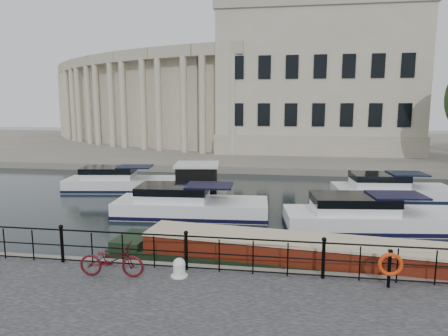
# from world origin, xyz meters

# --- Properties ---
(ground_plane) EXTENTS (160.00, 160.00, 0.00)m
(ground_plane) POSITION_xyz_m (0.00, 0.00, 0.00)
(ground_plane) COLOR black
(ground_plane) RESTS_ON ground
(far_bank) EXTENTS (120.00, 42.00, 0.55)m
(far_bank) POSITION_xyz_m (0.00, 39.00, 0.28)
(far_bank) COLOR #6B665B
(far_bank) RESTS_ON ground_plane
(railing) EXTENTS (24.14, 0.14, 1.22)m
(railing) POSITION_xyz_m (0.00, -2.25, 1.20)
(railing) COLOR black
(railing) RESTS_ON near_quay
(civic_building) EXTENTS (53.55, 31.84, 16.85)m
(civic_building) POSITION_xyz_m (-1.00, 34.71, 7.04)
(civic_building) COLOR #ADA38C
(civic_building) RESTS_ON far_bank
(bicycle) EXTENTS (1.92, 0.78, 0.99)m
(bicycle) POSITION_xyz_m (-2.01, -3.02, 1.04)
(bicycle) COLOR #4B0D12
(bicycle) RESTS_ON near_quay
(mooring_bollard) EXTENTS (0.49, 0.49, 0.55)m
(mooring_bollard) POSITION_xyz_m (-0.09, -2.74, 0.81)
(mooring_bollard) COLOR silver
(mooring_bollard) RESTS_ON near_quay
(life_ring_post) EXTENTS (0.65, 0.18, 1.06)m
(life_ring_post) POSITION_xyz_m (5.71, -2.64, 1.22)
(life_ring_post) COLOR black
(life_ring_post) RESTS_ON near_quay
(narrowboat) EXTENTS (13.87, 3.22, 1.51)m
(narrowboat) POSITION_xyz_m (3.73, -0.78, 0.37)
(narrowboat) COLOR black
(narrowboat) RESTS_ON ground_plane
(harbour_hut) EXTENTS (3.74, 3.26, 2.21)m
(harbour_hut) POSITION_xyz_m (-2.13, 8.97, 0.95)
(harbour_hut) COLOR #6B665B
(harbour_hut) RESTS_ON ground_plane
(cabin_cruisers) EXTENTS (23.72, 9.49, 1.99)m
(cabin_cruisers) POSITION_xyz_m (1.59, 7.61, 0.37)
(cabin_cruisers) COLOR white
(cabin_cruisers) RESTS_ON ground_plane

